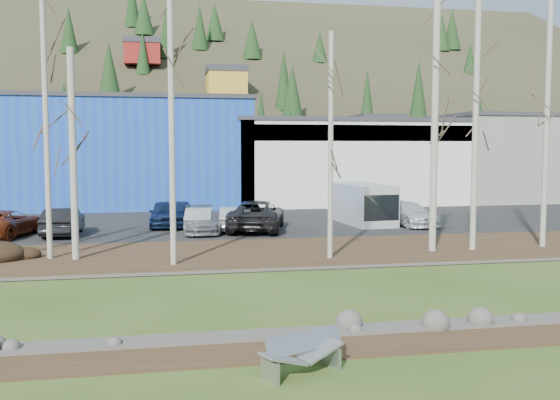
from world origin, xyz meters
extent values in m
plane|color=#324918|center=(0.00, 0.00, 0.00)|extent=(200.00, 200.00, 0.00)
cube|color=#382616|center=(0.00, 2.10, 0.01)|extent=(80.00, 1.80, 0.03)
cube|color=#382616|center=(0.00, 14.50, 0.07)|extent=(80.00, 7.00, 0.15)
cube|color=black|center=(0.00, 25.00, 0.07)|extent=(80.00, 14.00, 0.14)
cube|color=#1B50A8|center=(-6.00, 39.00, 4.00)|extent=(20.00, 12.00, 8.00)
cube|color=#333338|center=(-6.00, 39.00, 8.15)|extent=(20.40, 12.24, 0.30)
cube|color=silver|center=(12.00, 39.00, 3.25)|extent=(18.00, 12.00, 6.50)
cube|color=#333338|center=(12.00, 39.00, 6.65)|extent=(18.36, 12.24, 0.30)
cube|color=navy|center=(12.00, 33.10, 5.60)|extent=(17.64, 0.20, 1.20)
cube|color=gray|center=(28.00, 39.00, 3.50)|extent=(14.00, 12.00, 7.00)
cube|color=#333338|center=(28.00, 39.00, 7.15)|extent=(14.28, 12.24, 0.30)
cube|color=#A1A4A6|center=(-0.59, 0.24, 0.22)|extent=(0.30, 0.54, 0.44)
cube|color=#A1A4A6|center=(0.80, 0.85, 0.22)|extent=(0.30, 0.54, 0.44)
cube|color=#A1A4A6|center=(0.19, 0.75, 0.61)|extent=(1.74, 0.91, 0.39)
cube|color=#949699|center=(-0.31, 0.36, 0.40)|extent=(1.01, 0.81, 0.33)
cube|color=#949699|center=(0.52, 0.73, 0.40)|extent=(1.01, 0.81, 0.33)
cylinder|color=gold|center=(0.49, 1.06, 0.05)|extent=(0.01, 0.01, 0.10)
cylinder|color=gold|center=(0.49, 1.12, 0.05)|extent=(0.01, 0.01, 0.10)
ellipsoid|color=white|center=(0.52, 1.09, 0.17)|extent=(0.37, 0.21, 0.21)
cube|color=gray|center=(0.52, 1.09, 0.21)|extent=(0.25, 0.17, 0.02)
sphere|color=white|center=(0.67, 1.14, 0.26)|extent=(0.12, 0.12, 0.12)
cone|color=gold|center=(0.74, 1.16, 0.26)|extent=(0.07, 0.05, 0.03)
cylinder|color=beige|center=(-6.99, 14.43, 5.94)|extent=(0.21, 0.21, 11.58)
cylinder|color=beige|center=(-5.95, 14.04, 4.26)|extent=(0.27, 0.27, 8.21)
cylinder|color=beige|center=(-2.19, 12.17, 5.20)|extent=(0.23, 0.23, 10.11)
cylinder|color=beige|center=(3.96, 12.46, 4.59)|extent=(0.20, 0.20, 8.87)
cylinder|color=beige|center=(8.69, 13.28, 5.48)|extent=(0.30, 0.30, 10.65)
cylinder|color=beige|center=(10.51, 13.24, 5.47)|extent=(0.26, 0.26, 10.65)
cylinder|color=beige|center=(13.96, 13.40, 6.44)|extent=(0.24, 0.24, 12.58)
imported|color=black|center=(-7.47, 21.16, 0.84)|extent=(1.65, 4.29, 1.39)
imported|color=maroon|center=(-10.19, 21.19, 0.80)|extent=(3.28, 5.16, 1.33)
imported|color=gray|center=(-0.62, 20.98, 0.78)|extent=(1.91, 4.48, 1.29)
imported|color=navy|center=(-2.41, 23.70, 0.86)|extent=(1.78, 4.28, 1.45)
imported|color=silver|center=(-0.66, 21.40, 0.78)|extent=(1.79, 3.99, 1.27)
imported|color=#262528|center=(2.33, 21.20, 0.94)|extent=(4.01, 6.25, 1.60)
imported|color=silver|center=(11.05, 21.68, 0.80)|extent=(2.43, 4.72, 1.31)
imported|color=silver|center=(1.09, 21.40, 0.78)|extent=(1.79, 3.99, 1.27)
imported|color=navy|center=(-1.65, 23.70, 0.86)|extent=(1.78, 4.28, 1.45)
cube|color=silver|center=(8.84, 23.12, 1.28)|extent=(2.58, 5.36, 2.28)
cube|color=black|center=(9.01, 21.06, 1.28)|extent=(2.14, 1.25, 1.41)
camera|label=1|loc=(-2.59, -11.28, 4.53)|focal=40.00mm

